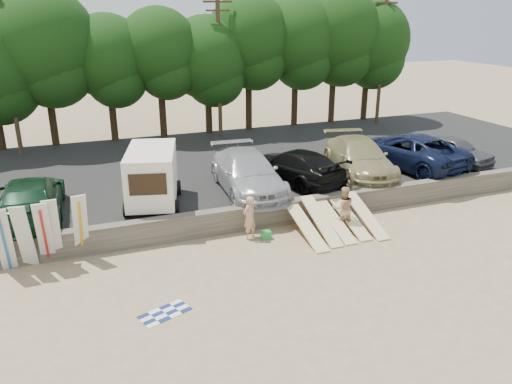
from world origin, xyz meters
TOP-DOWN VIEW (x-y plane):
  - ground at (0.00, 0.00)m, footprint 120.00×120.00m
  - seawall at (0.00, 3.00)m, footprint 44.00×0.50m
  - parking_lot at (0.00, 10.50)m, footprint 44.00×14.50m
  - treeline at (-0.08, 17.55)m, footprint 33.46×6.37m
  - utility_poles at (2.00, 16.00)m, footprint 25.80×0.26m
  - box_trailer at (-4.25, 5.28)m, footprint 2.88×4.15m
  - car_1 at (-9.00, 5.56)m, footprint 2.60×5.87m
  - car_2 at (0.05, 5.44)m, footprint 2.87×6.22m
  - car_3 at (2.62, 5.88)m, footprint 3.77×5.91m
  - car_4 at (6.13, 5.82)m, footprint 3.72×6.43m
  - car_5 at (9.30, 6.07)m, footprint 4.12×6.84m
  - car_6 at (12.07, 5.75)m, footprint 2.70×4.51m
  - surfboard_upright_0 at (-9.75, 2.39)m, footprint 0.53×0.86m
  - surfboard_upright_1 at (-9.13, 2.42)m, footprint 0.61×0.87m
  - surfboard_upright_2 at (-8.50, 2.49)m, footprint 0.51×0.85m
  - surfboard_upright_3 at (-8.23, 2.57)m, footprint 0.54×0.74m
  - surfboard_upright_4 at (-7.30, 2.63)m, footprint 0.59×0.73m
  - surfboard_low_0 at (1.03, 1.32)m, footprint 0.56×2.90m
  - surfboard_low_1 at (1.72, 1.46)m, footprint 0.56×2.82m
  - surfboard_low_2 at (2.37, 1.52)m, footprint 0.56×2.89m
  - surfboard_low_3 at (3.09, 1.59)m, footprint 0.56×2.88m
  - surfboard_low_4 at (3.75, 1.37)m, footprint 0.56×2.84m
  - beachgoer_a at (-1.09, 2.11)m, footprint 0.77×0.67m
  - beachgoer_b at (2.79, 1.56)m, footprint 1.05×0.91m
  - cooler at (-0.50, 1.82)m, footprint 0.40×0.33m
  - gear_bag at (1.26, 2.18)m, footprint 0.34×0.29m
  - beach_towel at (-5.26, -1.91)m, footprint 1.93×1.93m

SIDE VIEW (x-z plane):
  - ground at x=0.00m, z-range 0.00..0.00m
  - beach_towel at x=-5.26m, z-range 0.01..0.01m
  - gear_bag at x=1.26m, z-range 0.00..0.22m
  - cooler at x=-0.50m, z-range 0.00..0.32m
  - parking_lot at x=0.00m, z-range 0.00..0.70m
  - surfboard_low_0 at x=1.03m, z-range 0.00..0.90m
  - surfboard_low_2 at x=2.37m, z-range 0.00..0.95m
  - surfboard_low_3 at x=3.09m, z-range 0.00..0.96m
  - seawall at x=0.00m, z-range 0.00..1.00m
  - surfboard_low_4 at x=3.75m, z-range 0.00..1.11m
  - surfboard_low_1 at x=1.72m, z-range 0.00..1.16m
  - beachgoer_a at x=-1.09m, z-range 0.00..1.76m
  - beachgoer_b at x=2.79m, z-range 0.00..1.85m
  - surfboard_upright_2 at x=-8.50m, z-range 0.00..2.50m
  - surfboard_upright_0 at x=-9.75m, z-range 0.00..2.50m
  - surfboard_upright_1 at x=-9.13m, z-range 0.00..2.51m
  - surfboard_upright_3 at x=-8.23m, z-range 0.00..2.53m
  - surfboard_upright_4 at x=-7.30m, z-range 0.00..2.54m
  - car_6 at x=12.07m, z-range 0.70..2.14m
  - car_3 at x=2.62m, z-range 0.70..2.29m
  - car_1 at x=-9.00m, z-range 0.70..2.37m
  - car_4 at x=6.13m, z-range 0.70..2.45m
  - car_2 at x=0.05m, z-range 0.70..2.46m
  - car_5 at x=9.30m, z-range 0.70..2.48m
  - box_trailer at x=-4.25m, z-range 0.85..3.27m
  - utility_poles at x=2.00m, z-range 0.93..9.93m
  - treeline at x=-0.08m, z-range 1.71..11.27m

